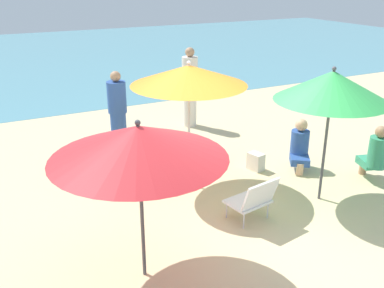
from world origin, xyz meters
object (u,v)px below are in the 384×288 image
(beach_chair_c, at_px, (254,198))
(person_d, at_px, (376,153))
(umbrella_red, at_px, (139,142))
(beach_bag, at_px, (256,161))
(beach_chair_a, at_px, (108,156))
(person_a, at_px, (118,115))
(person_b, at_px, (300,145))
(umbrella_green, at_px, (332,86))
(person_c, at_px, (190,88))
(umbrella_orange, at_px, (189,75))

(beach_chair_c, bearing_deg, person_d, -96.37)
(umbrella_red, relative_size, beach_chair_c, 2.77)
(beach_bag, bearing_deg, beach_chair_a, 157.70)
(beach_chair_a, relative_size, person_a, 0.45)
(beach_bag, bearing_deg, person_a, 138.46)
(person_b, height_order, beach_bag, person_b)
(beach_chair_a, distance_m, person_a, 0.94)
(person_d, distance_m, beach_bag, 1.89)
(umbrella_red, xyz_separation_m, person_d, (4.10, 0.54, -1.09))
(beach_bag, bearing_deg, person_d, -40.95)
(umbrella_red, xyz_separation_m, person_b, (3.39, 1.49, -1.16))
(umbrella_red, bearing_deg, umbrella_green, 9.11)
(umbrella_green, distance_m, person_c, 3.96)
(beach_chair_a, height_order, person_d, person_d)
(person_b, xyz_separation_m, person_d, (0.71, -0.95, 0.07))
(umbrella_red, xyz_separation_m, beach_chair_c, (1.70, 0.38, -1.23))
(person_d, bearing_deg, umbrella_green, 110.86)
(beach_chair_a, xyz_separation_m, beach_bag, (2.28, -0.94, -0.18))
(umbrella_green, relative_size, umbrella_red, 1.09)
(beach_chair_a, distance_m, person_b, 3.21)
(beach_chair_a, distance_m, person_c, 2.89)
(person_c, relative_size, person_d, 1.77)
(person_a, xyz_separation_m, person_d, (3.26, -2.87, -0.29))
(umbrella_red, height_order, beach_chair_a, umbrella_red)
(beach_chair_c, relative_size, person_d, 0.68)
(umbrella_orange, distance_m, beach_bag, 2.04)
(person_a, distance_m, person_d, 4.35)
(beach_chair_a, xyz_separation_m, beach_chair_c, (1.29, -2.31, 0.02))
(beach_chair_a, relative_size, person_b, 0.82)
(umbrella_red, relative_size, beach_bag, 6.09)
(umbrella_red, height_order, person_c, umbrella_red)
(umbrella_green, height_order, beach_chair_a, umbrella_green)
(person_b, distance_m, person_d, 1.19)
(person_b, relative_size, person_c, 0.51)
(umbrella_green, distance_m, umbrella_red, 2.99)
(umbrella_green, distance_m, beach_bag, 2.04)
(beach_chair_a, xyz_separation_m, person_c, (2.32, 1.64, 0.52))
(umbrella_green, height_order, umbrella_red, umbrella_green)
(person_b, relative_size, beach_bag, 2.90)
(umbrella_orange, relative_size, person_a, 1.26)
(umbrella_orange, xyz_separation_m, umbrella_green, (1.52, -1.29, -0.05))
(beach_chair_c, xyz_separation_m, person_d, (2.40, 0.15, 0.14))
(beach_chair_a, xyz_separation_m, person_a, (0.42, 0.71, 0.45))
(umbrella_orange, xyz_separation_m, umbrella_red, (-1.43, -1.76, -0.18))
(umbrella_red, relative_size, person_d, 1.89)
(person_c, bearing_deg, umbrella_green, -114.44)
(person_a, relative_size, person_b, 1.81)
(person_b, height_order, person_d, person_d)
(umbrella_orange, bearing_deg, beach_bag, -0.11)
(umbrella_green, bearing_deg, person_d, 3.14)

